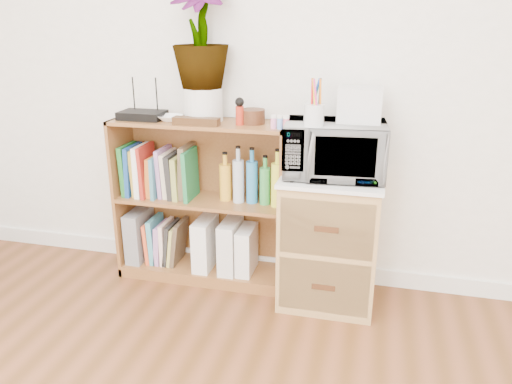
% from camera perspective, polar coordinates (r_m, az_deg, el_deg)
% --- Properties ---
extents(skirting_board, '(4.00, 0.02, 0.10)m').
position_cam_1_polar(skirting_board, '(3.11, 1.15, -8.19)').
color(skirting_board, white).
rests_on(skirting_board, ground).
extents(bookshelf, '(1.00, 0.30, 0.95)m').
position_cam_1_polar(bookshelf, '(2.91, -6.15, -1.17)').
color(bookshelf, brown).
rests_on(bookshelf, ground).
extents(wicker_unit, '(0.50, 0.45, 0.70)m').
position_cam_1_polar(wicker_unit, '(2.73, 8.41, -5.50)').
color(wicker_unit, '#9E7542').
rests_on(wicker_unit, ground).
extents(microwave, '(0.53, 0.38, 0.28)m').
position_cam_1_polar(microwave, '(2.55, 8.95, 4.81)').
color(microwave, silver).
rests_on(microwave, wicker_unit).
extents(pen_cup, '(0.10, 0.10, 0.11)m').
position_cam_1_polar(pen_cup, '(2.41, 6.63, 8.72)').
color(pen_cup, silver).
rests_on(pen_cup, microwave).
extents(small_appliance, '(0.21, 0.18, 0.17)m').
position_cam_1_polar(small_appliance, '(2.55, 11.80, 9.75)').
color(small_appliance, silver).
rests_on(small_appliance, microwave).
extents(router, '(0.25, 0.17, 0.04)m').
position_cam_1_polar(router, '(2.88, -12.85, 8.56)').
color(router, black).
rests_on(router, bookshelf).
extents(white_bowl, '(0.13, 0.13, 0.03)m').
position_cam_1_polar(white_bowl, '(2.80, -9.74, 8.33)').
color(white_bowl, white).
rests_on(white_bowl, bookshelf).
extents(plant_pot, '(0.21, 0.21, 0.18)m').
position_cam_1_polar(plant_pot, '(2.77, -6.05, 9.93)').
color(plant_pot, silver).
rests_on(plant_pot, bookshelf).
extents(potted_plant, '(0.31, 0.31, 0.55)m').
position_cam_1_polar(potted_plant, '(2.74, -6.33, 17.51)').
color(potted_plant, '#3F7F33').
rests_on(potted_plant, plant_pot).
extents(trinket_box, '(0.25, 0.06, 0.04)m').
position_cam_1_polar(trinket_box, '(2.67, -6.84, 8.03)').
color(trinket_box, '#321D0D').
rests_on(trinket_box, bookshelf).
extents(kokeshi_doll, '(0.04, 0.04, 0.10)m').
position_cam_1_polar(kokeshi_doll, '(2.65, -1.88, 8.72)').
color(kokeshi_doll, '#AA2614').
rests_on(kokeshi_doll, bookshelf).
extents(wooden_bowl, '(0.13, 0.13, 0.08)m').
position_cam_1_polar(wooden_bowl, '(2.69, -0.38, 8.63)').
color(wooden_bowl, '#391F0F').
rests_on(wooden_bowl, bookshelf).
extents(paint_jars, '(0.10, 0.04, 0.05)m').
position_cam_1_polar(paint_jars, '(2.56, 2.74, 7.76)').
color(paint_jars, pink).
rests_on(paint_jars, bookshelf).
extents(file_box, '(0.09, 0.25, 0.31)m').
position_cam_1_polar(file_box, '(3.16, -13.15, -4.74)').
color(file_box, gray).
rests_on(file_box, bookshelf).
extents(magazine_holder_left, '(0.10, 0.24, 0.30)m').
position_cam_1_polar(magazine_holder_left, '(2.99, -5.80, -5.81)').
color(magazine_holder_left, white).
rests_on(magazine_holder_left, bookshelf).
extents(magazine_holder_mid, '(0.10, 0.24, 0.31)m').
position_cam_1_polar(magazine_holder_mid, '(2.95, -2.92, -6.12)').
color(magazine_holder_mid, silver).
rests_on(magazine_holder_mid, bookshelf).
extents(magazine_holder_right, '(0.09, 0.22, 0.27)m').
position_cam_1_polar(magazine_holder_right, '(2.93, -1.07, -6.61)').
color(magazine_holder_right, white).
rests_on(magazine_holder_right, bookshelf).
extents(cookbooks, '(0.42, 0.20, 0.31)m').
position_cam_1_polar(cookbooks, '(2.95, -10.94, 2.22)').
color(cookbooks, '#1C6C28').
rests_on(cookbooks, bookshelf).
extents(liquor_bottles, '(0.45, 0.07, 0.31)m').
position_cam_1_polar(liquor_bottles, '(2.76, 0.26, 1.56)').
color(liquor_bottles, gold).
rests_on(liquor_bottles, bookshelf).
extents(lower_books, '(0.23, 0.19, 0.28)m').
position_cam_1_polar(lower_books, '(3.10, -10.30, -5.55)').
color(lower_books, '#EA5229').
rests_on(lower_books, bookshelf).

